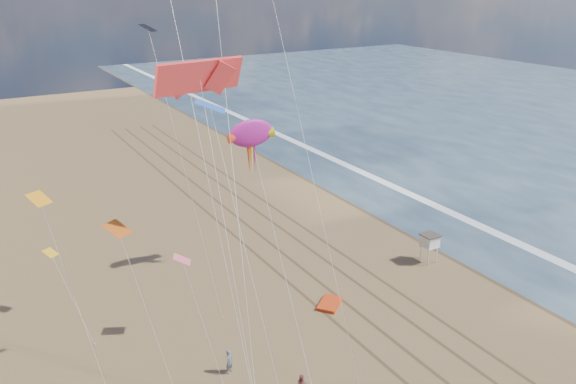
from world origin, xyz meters
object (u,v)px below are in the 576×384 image
object	(u,v)px
lifeguard_stand	(430,241)
show_kite	(251,134)
grounded_kite	(330,304)
kite_flyer_a	(229,361)

from	to	relation	value
lifeguard_stand	show_kite	xyz separation A→B (m)	(-14.65, 7.98, 10.64)
grounded_kite	kite_flyer_a	bearing A→B (deg)	160.27
grounded_kite	kite_flyer_a	xyz separation A→B (m)	(-10.82, -3.53, 0.79)
lifeguard_stand	show_kite	distance (m)	19.79
lifeguard_stand	show_kite	bearing A→B (deg)	151.42
show_kite	kite_flyer_a	size ratio (longest dim) A/B	11.92
grounded_kite	kite_flyer_a	distance (m)	11.41
show_kite	grounded_kite	bearing A→B (deg)	-77.00
lifeguard_stand	kite_flyer_a	xyz separation A→B (m)	(-23.29, -5.01, -1.31)
lifeguard_stand	kite_flyer_a	size ratio (longest dim) A/B	1.57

